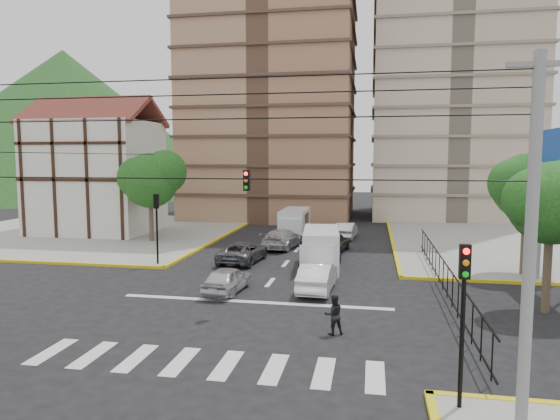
% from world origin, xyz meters
% --- Properties ---
extents(ground, '(160.00, 160.00, 0.00)m').
position_xyz_m(ground, '(0.00, 0.00, 0.00)').
color(ground, black).
rests_on(ground, ground).
extents(sidewalk_nw, '(26.00, 26.00, 0.15)m').
position_xyz_m(sidewalk_nw, '(-20.00, 20.00, 0.07)').
color(sidewalk_nw, gray).
rests_on(sidewalk_nw, ground).
extents(crosswalk_stripes, '(12.00, 2.40, 0.01)m').
position_xyz_m(crosswalk_stripes, '(0.00, -6.00, 0.01)').
color(crosswalk_stripes, silver).
rests_on(crosswalk_stripes, ground).
extents(stop_line, '(13.00, 0.40, 0.01)m').
position_xyz_m(stop_line, '(0.00, 1.20, 0.01)').
color(stop_line, silver).
rests_on(stop_line, ground).
extents(tower_tan, '(18.00, 16.00, 48.00)m').
position_xyz_m(tower_tan, '(-6.00, 36.00, 24.00)').
color(tower_tan, '#9D6B4E').
rests_on(tower_tan, ground).
extents(tower_beige, '(17.00, 16.00, 48.00)m').
position_xyz_m(tower_beige, '(14.00, 40.00, 24.00)').
color(tower_beige, tan).
rests_on(tower_beige, ground).
extents(tudor_building, '(10.80, 8.05, 12.23)m').
position_xyz_m(tudor_building, '(-19.00, 20.00, 5.25)').
color(tudor_building, silver).
rests_on(tudor_building, ground).
extents(distant_hill, '(70.00, 70.00, 28.00)m').
position_xyz_m(distant_hill, '(-55.00, 70.00, 14.00)').
color(distant_hill, '#184A1A').
rests_on(distant_hill, ground).
extents(park_fence, '(0.10, 22.50, 1.66)m').
position_xyz_m(park_fence, '(9.00, 4.50, 0.00)').
color(park_fence, black).
rests_on(park_fence, ground).
extents(billboard, '(0.36, 6.20, 8.10)m').
position_xyz_m(billboard, '(14.45, 6.00, 6.00)').
color(billboard, slate).
rests_on(billboard, ground).
extents(tree_park_a, '(4.41, 3.60, 6.83)m').
position_xyz_m(tree_park_a, '(13.08, 2.01, 5.01)').
color(tree_park_a, '#473828').
rests_on(tree_park_a, ground).
extents(tree_park_c, '(4.65, 3.80, 7.25)m').
position_xyz_m(tree_park_c, '(14.09, 9.01, 5.34)').
color(tree_park_c, '#473828').
rests_on(tree_park_c, ground).
extents(tree_tudor, '(5.39, 4.40, 7.43)m').
position_xyz_m(tree_tudor, '(-11.90, 16.01, 5.22)').
color(tree_tudor, '#473828').
rests_on(tree_tudor, ground).
extents(traffic_light_se, '(0.28, 0.22, 4.40)m').
position_xyz_m(traffic_light_se, '(7.80, -7.80, 3.11)').
color(traffic_light_se, black).
rests_on(traffic_light_se, ground).
extents(traffic_light_nw, '(0.28, 0.22, 4.40)m').
position_xyz_m(traffic_light_nw, '(-7.80, 7.80, 3.11)').
color(traffic_light_nw, black).
rests_on(traffic_light_nw, ground).
extents(traffic_light_hanging, '(18.00, 9.12, 0.92)m').
position_xyz_m(traffic_light_hanging, '(0.00, -2.04, 5.90)').
color(traffic_light_hanging, black).
rests_on(traffic_light_hanging, ground).
extents(utility_pole_se, '(1.40, 0.28, 9.00)m').
position_xyz_m(utility_pole_se, '(9.00, -9.00, 4.77)').
color(utility_pole_se, slate).
rests_on(utility_pole_se, ground).
extents(van_right_lane, '(2.59, 5.53, 2.41)m').
position_xyz_m(van_right_lane, '(2.37, 8.83, 1.17)').
color(van_right_lane, silver).
rests_on(van_right_lane, ground).
extents(van_left_lane, '(2.23, 5.31, 2.39)m').
position_xyz_m(van_left_lane, '(-1.12, 20.77, 1.16)').
color(van_left_lane, silver).
rests_on(van_left_lane, ground).
extents(car_silver_front_left, '(1.92, 4.03, 1.33)m').
position_xyz_m(car_silver_front_left, '(-1.74, 2.68, 0.66)').
color(car_silver_front_left, silver).
rests_on(car_silver_front_left, ground).
extents(car_white_front_right, '(1.74, 4.53, 1.47)m').
position_xyz_m(car_white_front_right, '(2.74, 3.77, 0.74)').
color(car_white_front_right, white).
rests_on(car_white_front_right, ground).
extents(car_grey_mid_left, '(2.69, 5.10, 1.37)m').
position_xyz_m(car_grey_mid_left, '(-2.81, 9.93, 0.68)').
color(car_grey_mid_left, '#5A5B61').
rests_on(car_grey_mid_left, ground).
extents(car_silver_rear_left, '(2.79, 5.32, 1.47)m').
position_xyz_m(car_silver_rear_left, '(-1.20, 15.43, 0.74)').
color(car_silver_rear_left, '#B5B5BA').
rests_on(car_silver_rear_left, ground).
extents(car_darkgrey_mid_right, '(2.43, 4.62, 1.50)m').
position_xyz_m(car_darkgrey_mid_right, '(2.70, 14.45, 0.75)').
color(car_darkgrey_mid_right, '#242527').
rests_on(car_darkgrey_mid_right, ground).
extents(car_white_rear_right, '(1.83, 4.30, 1.38)m').
position_xyz_m(car_white_rear_right, '(3.32, 20.87, 0.69)').
color(car_white_rear_right, silver).
rests_on(car_white_rear_right, ground).
extents(pedestrian_crosswalk, '(0.92, 0.82, 1.56)m').
position_xyz_m(pedestrian_crosswalk, '(4.03, -2.45, 0.78)').
color(pedestrian_crosswalk, black).
rests_on(pedestrian_crosswalk, ground).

